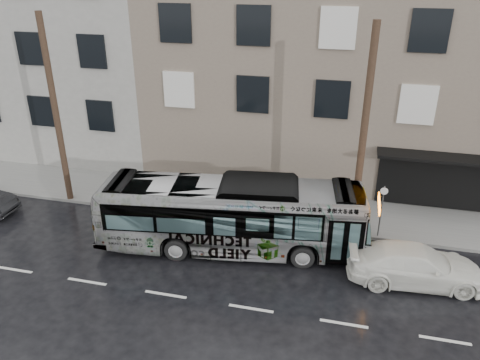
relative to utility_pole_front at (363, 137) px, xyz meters
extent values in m
plane|color=black|center=(-6.50, -3.30, -4.65)|extent=(120.00, 120.00, 0.00)
cube|color=gray|center=(-6.50, 1.60, -4.58)|extent=(90.00, 3.60, 0.15)
cube|color=#7B6F5F|center=(-1.50, 9.40, 0.85)|extent=(20.00, 12.00, 11.00)
cube|color=#A6A49D|center=(-24.50, 10.90, 3.35)|extent=(26.00, 15.00, 16.00)
cylinder|color=#443122|center=(0.00, 0.00, 0.00)|extent=(0.30, 0.30, 9.00)
cylinder|color=#443122|center=(-14.00, 0.00, 0.00)|extent=(0.30, 0.30, 9.00)
cylinder|color=slate|center=(1.10, 0.00, -3.30)|extent=(0.06, 0.06, 2.40)
imported|color=#B2B2B2|center=(-4.93, -2.18, -3.10)|extent=(11.39, 4.12, 3.10)
imported|color=white|center=(2.34, -2.79, -3.92)|extent=(5.20, 2.53, 1.46)
camera|label=1|loc=(-0.60, -18.46, 6.40)|focal=35.00mm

